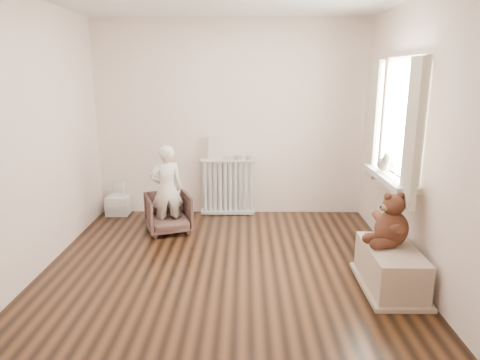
{
  "coord_description": "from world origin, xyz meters",
  "views": [
    {
      "loc": [
        0.21,
        -3.95,
        1.9
      ],
      "look_at": [
        0.15,
        0.45,
        0.8
      ],
      "focal_mm": 32.0,
      "sensor_mm": 36.0,
      "label": 1
    }
  ],
  "objects_px": {
    "armchair": "(168,213)",
    "plush_cat": "(385,163)",
    "child": "(167,189)",
    "toy_bench": "(390,267)",
    "radiator": "(228,187)",
    "teddy_bear": "(393,215)",
    "toy_vanity": "(117,196)"
  },
  "relations": [
    {
      "from": "child",
      "to": "toy_bench",
      "type": "bearing_deg",
      "value": 128.34
    },
    {
      "from": "toy_vanity",
      "to": "armchair",
      "type": "xyz_separation_m",
      "value": [
        0.82,
        -0.64,
        -0.04
      ]
    },
    {
      "from": "radiator",
      "to": "armchair",
      "type": "height_order",
      "value": "radiator"
    },
    {
      "from": "child",
      "to": "teddy_bear",
      "type": "height_order",
      "value": "child"
    },
    {
      "from": "child",
      "to": "teddy_bear",
      "type": "relative_size",
      "value": 2.22
    },
    {
      "from": "radiator",
      "to": "plush_cat",
      "type": "xyz_separation_m",
      "value": [
        1.69,
        -1.26,
        0.61
      ]
    },
    {
      "from": "radiator",
      "to": "armchair",
      "type": "relative_size",
      "value": 1.47
    },
    {
      "from": "child",
      "to": "teddy_bear",
      "type": "distance_m",
      "value": 2.59
    },
    {
      "from": "child",
      "to": "plush_cat",
      "type": "relative_size",
      "value": 4.17
    },
    {
      "from": "radiator",
      "to": "teddy_bear",
      "type": "height_order",
      "value": "teddy_bear"
    },
    {
      "from": "toy_vanity",
      "to": "teddy_bear",
      "type": "height_order",
      "value": "teddy_bear"
    },
    {
      "from": "radiator",
      "to": "toy_bench",
      "type": "bearing_deg",
      "value": -52.98
    },
    {
      "from": "armchair",
      "to": "plush_cat",
      "type": "bearing_deg",
      "value": -34.75
    },
    {
      "from": "toy_vanity",
      "to": "teddy_bear",
      "type": "bearing_deg",
      "value": -32.25
    },
    {
      "from": "radiator",
      "to": "toy_bench",
      "type": "distance_m",
      "value": 2.59
    },
    {
      "from": "toy_bench",
      "to": "child",
      "type": "bearing_deg",
      "value": 149.19
    },
    {
      "from": "plush_cat",
      "to": "radiator",
      "type": "bearing_deg",
      "value": 165.48
    },
    {
      "from": "radiator",
      "to": "armchair",
      "type": "distance_m",
      "value": 0.98
    },
    {
      "from": "child",
      "to": "toy_bench",
      "type": "xyz_separation_m",
      "value": [
        2.25,
        -1.34,
        -0.35
      ]
    },
    {
      "from": "armchair",
      "to": "teddy_bear",
      "type": "bearing_deg",
      "value": -50.82
    },
    {
      "from": "toy_vanity",
      "to": "teddy_bear",
      "type": "relative_size",
      "value": 0.97
    },
    {
      "from": "teddy_bear",
      "to": "plush_cat",
      "type": "xyz_separation_m",
      "value": [
        0.13,
        0.71,
        0.33
      ]
    },
    {
      "from": "toy_bench",
      "to": "teddy_bear",
      "type": "xyz_separation_m",
      "value": [
        0.01,
        0.09,
        0.47
      ]
    },
    {
      "from": "child",
      "to": "plush_cat",
      "type": "distance_m",
      "value": 2.49
    },
    {
      "from": "toy_vanity",
      "to": "toy_bench",
      "type": "xyz_separation_m",
      "value": [
        3.07,
        -2.03,
        -0.08
      ]
    },
    {
      "from": "toy_vanity",
      "to": "plush_cat",
      "type": "xyz_separation_m",
      "value": [
        3.21,
        -1.23,
        0.72
      ]
    },
    {
      "from": "toy_bench",
      "to": "armchair",
      "type": "bearing_deg",
      "value": 148.26
    },
    {
      "from": "plush_cat",
      "to": "teddy_bear",
      "type": "bearing_deg",
      "value": -78.21
    },
    {
      "from": "armchair",
      "to": "plush_cat",
      "type": "distance_m",
      "value": 2.58
    },
    {
      "from": "armchair",
      "to": "plush_cat",
      "type": "height_order",
      "value": "plush_cat"
    },
    {
      "from": "radiator",
      "to": "child",
      "type": "distance_m",
      "value": 1.02
    },
    {
      "from": "armchair",
      "to": "child",
      "type": "distance_m",
      "value": 0.32
    }
  ]
}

